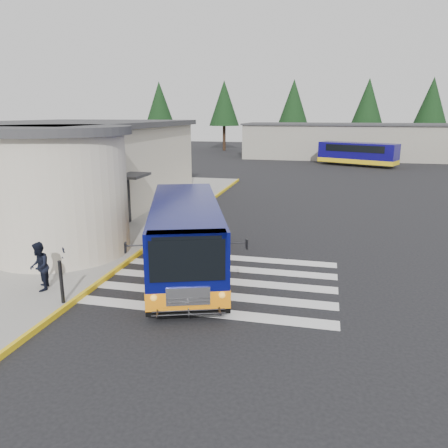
% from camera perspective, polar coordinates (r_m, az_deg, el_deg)
% --- Properties ---
extents(ground, '(140.00, 140.00, 0.00)m').
position_cam_1_polar(ground, '(15.31, 1.36, -6.43)').
color(ground, black).
rests_on(ground, ground).
extents(sidewalk, '(10.00, 34.00, 0.15)m').
position_cam_1_polar(sidewalk, '(22.24, -19.70, -0.45)').
color(sidewalk, gray).
rests_on(sidewalk, ground).
extents(curb_strip, '(0.12, 34.00, 0.16)m').
position_cam_1_polar(curb_strip, '(20.04, -7.68, -1.28)').
color(curb_strip, yellow).
rests_on(curb_strip, ground).
extents(station_building, '(12.70, 18.70, 4.80)m').
position_cam_1_polar(station_building, '(25.20, -20.19, 6.94)').
color(station_building, '#BBB29E').
rests_on(station_building, ground).
extents(crosswalk, '(8.00, 5.35, 0.01)m').
position_cam_1_polar(crosswalk, '(14.68, -1.21, -7.32)').
color(crosswalk, silver).
rests_on(crosswalk, ground).
extents(depot_building, '(26.40, 8.40, 4.20)m').
position_cam_1_polar(depot_building, '(56.20, 16.54, 10.35)').
color(depot_building, gray).
rests_on(depot_building, ground).
extents(tree_line, '(58.40, 4.40, 10.00)m').
position_cam_1_polar(tree_line, '(64.12, 16.73, 14.93)').
color(tree_line, black).
rests_on(tree_line, ground).
extents(transit_bus, '(5.15, 8.91, 2.45)m').
position_cam_1_polar(transit_bus, '(15.24, -5.04, -1.92)').
color(transit_bus, '#070A52').
rests_on(transit_bus, ground).
extents(pedestrian_a, '(0.40, 0.60, 1.62)m').
position_cam_1_polar(pedestrian_a, '(15.85, -19.95, -2.92)').
color(pedestrian_a, black).
rests_on(pedestrian_a, sidewalk).
extents(pedestrian_b, '(0.84, 0.91, 1.51)m').
position_cam_1_polar(pedestrian_b, '(14.40, -22.99, -5.14)').
color(pedestrian_b, black).
rests_on(pedestrian_b, sidewalk).
extents(bollard, '(0.10, 0.10, 1.26)m').
position_cam_1_polar(bollard, '(13.26, -20.47, -7.11)').
color(bollard, black).
rests_on(bollard, sidewalk).
extents(far_bus_a, '(8.25, 5.35, 2.07)m').
position_cam_1_polar(far_bus_a, '(48.39, 17.07, 8.86)').
color(far_bus_a, '#0C0758').
rests_on(far_bus_a, ground).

